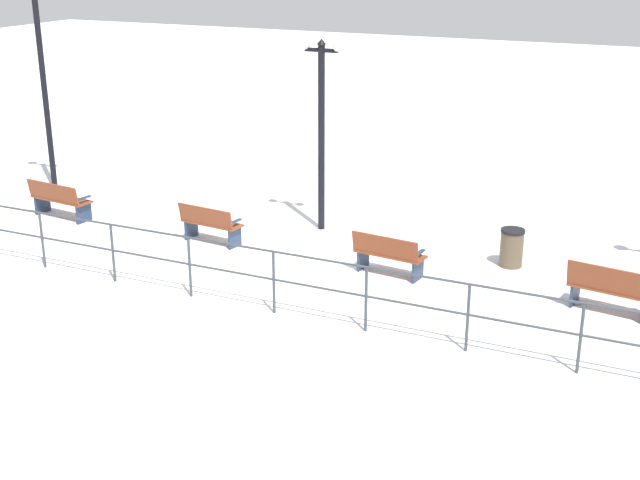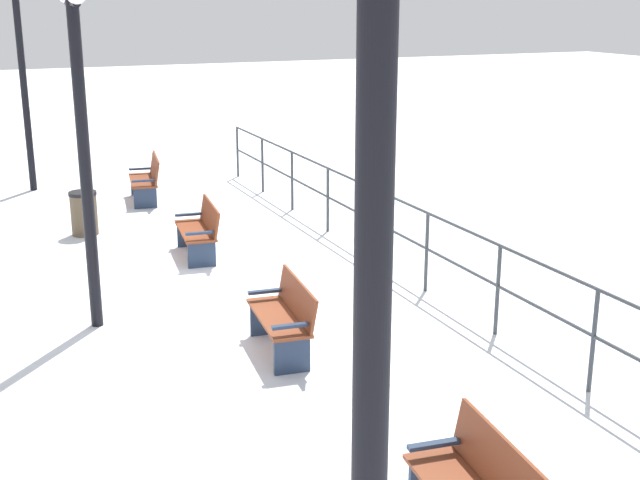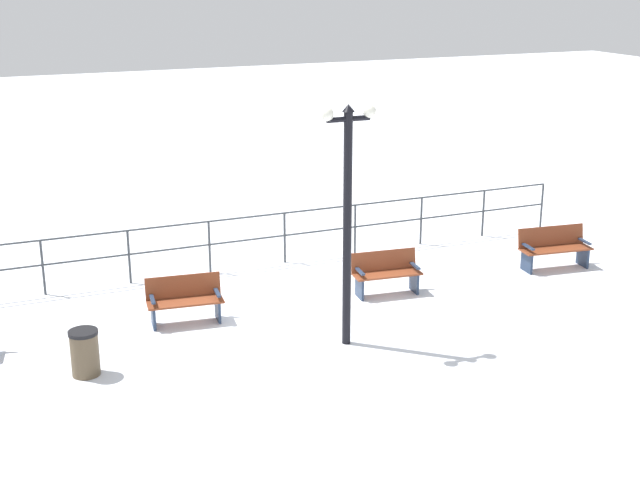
{
  "view_description": "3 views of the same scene",
  "coord_description": "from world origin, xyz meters",
  "px_view_note": "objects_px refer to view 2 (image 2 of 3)",
  "views": [
    {
      "loc": [
        -14.38,
        -7.25,
        6.12
      ],
      "look_at": [
        -1.11,
        -1.06,
        0.91
      ],
      "focal_mm": 47.84,
      "sensor_mm": 36.0,
      "label": 1
    },
    {
      "loc": [
        3.25,
        10.54,
        4.0
      ],
      "look_at": [
        -1.42,
        -0.31,
        0.57
      ],
      "focal_mm": 47.41,
      "sensor_mm": 36.0,
      "label": 2
    },
    {
      "loc": [
        14.56,
        -5.48,
        6.27
      ],
      "look_at": [
        -0.73,
        0.93,
        1.03
      ],
      "focal_mm": 49.03,
      "sensor_mm": 36.0,
      "label": 3
    }
  ],
  "objects_px": {
    "bench_third": "(284,316)",
    "trash_bin": "(84,213)",
    "bench_second": "(200,229)",
    "lamppost_middle": "(82,122)",
    "bench_nearest": "(147,179)",
    "lamppost_far": "(374,200)",
    "lamppost_near": "(20,43)"
  },
  "relations": [
    {
      "from": "bench_third",
      "to": "trash_bin",
      "type": "bearing_deg",
      "value": -71.23
    },
    {
      "from": "bench_third",
      "to": "bench_second",
      "type": "bearing_deg",
      "value": -85.79
    },
    {
      "from": "lamppost_middle",
      "to": "bench_nearest",
      "type": "bearing_deg",
      "value": -107.59
    },
    {
      "from": "bench_nearest",
      "to": "lamppost_far",
      "type": "bearing_deg",
      "value": 90.27
    },
    {
      "from": "lamppost_middle",
      "to": "bench_third",
      "type": "bearing_deg",
      "value": 137.53
    },
    {
      "from": "bench_second",
      "to": "trash_bin",
      "type": "distance_m",
      "value": 2.51
    },
    {
      "from": "lamppost_middle",
      "to": "trash_bin",
      "type": "bearing_deg",
      "value": -96.45
    },
    {
      "from": "lamppost_near",
      "to": "trash_bin",
      "type": "xyz_separation_m",
      "value": [
        -0.49,
        4.01,
        -2.67
      ]
    },
    {
      "from": "bench_nearest",
      "to": "bench_third",
      "type": "distance_m",
      "value": 8.1
    },
    {
      "from": "lamppost_middle",
      "to": "trash_bin",
      "type": "xyz_separation_m",
      "value": [
        -0.49,
        -4.35,
        -2.18
      ]
    },
    {
      "from": "bench_nearest",
      "to": "bench_third",
      "type": "height_order",
      "value": "bench_nearest"
    },
    {
      "from": "lamppost_far",
      "to": "trash_bin",
      "type": "height_order",
      "value": "lamppost_far"
    },
    {
      "from": "bench_second",
      "to": "lamppost_near",
      "type": "relative_size",
      "value": 0.32
    },
    {
      "from": "lamppost_far",
      "to": "trash_bin",
      "type": "xyz_separation_m",
      "value": [
        -0.49,
        -11.94,
        -2.91
      ]
    },
    {
      "from": "bench_third",
      "to": "lamppost_near",
      "type": "height_order",
      "value": "lamppost_near"
    },
    {
      "from": "lamppost_middle",
      "to": "bench_second",
      "type": "bearing_deg",
      "value": -130.47
    },
    {
      "from": "bench_nearest",
      "to": "lamppost_middle",
      "type": "bearing_deg",
      "value": 80.91
    },
    {
      "from": "lamppost_near",
      "to": "lamppost_middle",
      "type": "bearing_deg",
      "value": 90.0
    },
    {
      "from": "bench_second",
      "to": "lamppost_far",
      "type": "relative_size",
      "value": 0.28
    },
    {
      "from": "lamppost_near",
      "to": "lamppost_far",
      "type": "distance_m",
      "value": 15.95
    },
    {
      "from": "bench_nearest",
      "to": "bench_second",
      "type": "relative_size",
      "value": 1.03
    },
    {
      "from": "lamppost_far",
      "to": "trash_bin",
      "type": "distance_m",
      "value": 12.3
    },
    {
      "from": "bench_nearest",
      "to": "lamppost_near",
      "type": "relative_size",
      "value": 0.33
    },
    {
      "from": "lamppost_near",
      "to": "trash_bin",
      "type": "bearing_deg",
      "value": 96.99
    },
    {
      "from": "lamppost_middle",
      "to": "lamppost_near",
      "type": "bearing_deg",
      "value": -90.0
    },
    {
      "from": "lamppost_near",
      "to": "lamppost_far",
      "type": "xyz_separation_m",
      "value": [
        0.0,
        15.95,
        0.24
      ]
    },
    {
      "from": "bench_second",
      "to": "lamppost_far",
      "type": "height_order",
      "value": "lamppost_far"
    },
    {
      "from": "bench_third",
      "to": "bench_nearest",
      "type": "bearing_deg",
      "value": -85.14
    },
    {
      "from": "lamppost_near",
      "to": "trash_bin",
      "type": "distance_m",
      "value": 4.84
    },
    {
      "from": "bench_second",
      "to": "lamppost_far",
      "type": "bearing_deg",
      "value": 85.12
    },
    {
      "from": "bench_nearest",
      "to": "lamppost_far",
      "type": "xyz_separation_m",
      "value": [
        2.02,
        13.98,
        2.84
      ]
    },
    {
      "from": "lamppost_near",
      "to": "lamppost_far",
      "type": "relative_size",
      "value": 0.86
    }
  ]
}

